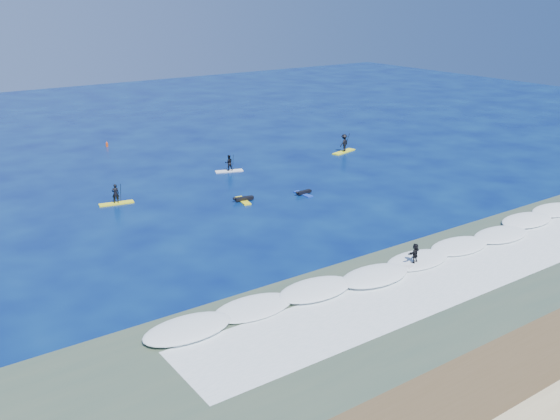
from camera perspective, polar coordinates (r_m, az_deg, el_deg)
ground at (r=47.06m, az=2.54°, el=-0.88°), size 160.00×160.00×0.00m
shallow_water at (r=37.86m, az=15.65°, el=-6.85°), size 90.00×13.00×0.01m
breaking_wave at (r=40.21m, az=11.28°, el=-4.90°), size 40.00×6.00×0.30m
whitewater at (r=38.42m, az=14.50°, el=-6.35°), size 34.00×5.00×0.02m
sup_paddler_left at (r=52.01m, az=-14.78°, el=1.17°), size 2.83×1.21×1.93m
sup_paddler_center at (r=59.71m, az=-4.70°, el=4.17°), size 2.71×1.49×1.85m
sup_paddler_right at (r=67.17m, az=5.88°, el=6.01°), size 3.31×1.59×2.26m
prone_paddler_near at (r=51.17m, az=-3.38°, el=0.98°), size 1.78×2.30×0.47m
prone_paddler_far at (r=52.80m, az=2.14°, el=1.57°), size 1.60×2.03×0.42m
wave_surfer at (r=39.79m, az=12.23°, el=-4.01°), size 1.96×0.90×1.37m
marker_buoy at (r=71.93m, az=-15.55°, el=5.81°), size 0.27×0.27×0.65m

